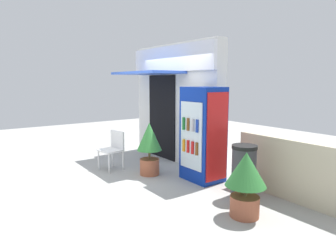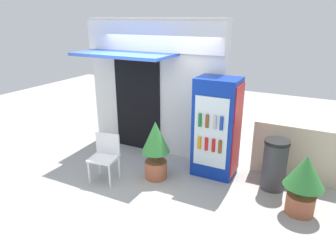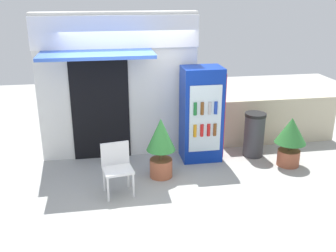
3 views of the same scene
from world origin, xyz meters
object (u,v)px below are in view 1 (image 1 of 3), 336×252
at_px(potted_plant_near_shop, 149,145).
at_px(potted_plant_curbside, 246,178).
at_px(drink_cooler, 203,134).
at_px(plastic_chair, 113,147).
at_px(trash_bin, 244,171).

relative_size(potted_plant_near_shop, potted_plant_curbside, 1.15).
bearing_deg(potted_plant_curbside, drink_cooler, 158.76).
height_order(plastic_chair, potted_plant_curbside, potted_plant_curbside).
relative_size(drink_cooler, trash_bin, 2.04).
xyz_separation_m(drink_cooler, plastic_chair, (-1.71, -1.12, -0.42)).
bearing_deg(drink_cooler, potted_plant_near_shop, -143.33).
relative_size(drink_cooler, plastic_chair, 2.17).
xyz_separation_m(drink_cooler, potted_plant_curbside, (1.58, -0.62, -0.35)).
distance_m(drink_cooler, trash_bin, 1.18).
height_order(potted_plant_curbside, trash_bin, potted_plant_curbside).
bearing_deg(plastic_chair, potted_plant_curbside, 8.63).
bearing_deg(plastic_chair, drink_cooler, 33.14).
xyz_separation_m(potted_plant_near_shop, trash_bin, (1.99, 0.61, -0.19)).
bearing_deg(trash_bin, drink_cooler, 176.83).
relative_size(drink_cooler, potted_plant_near_shop, 1.67).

